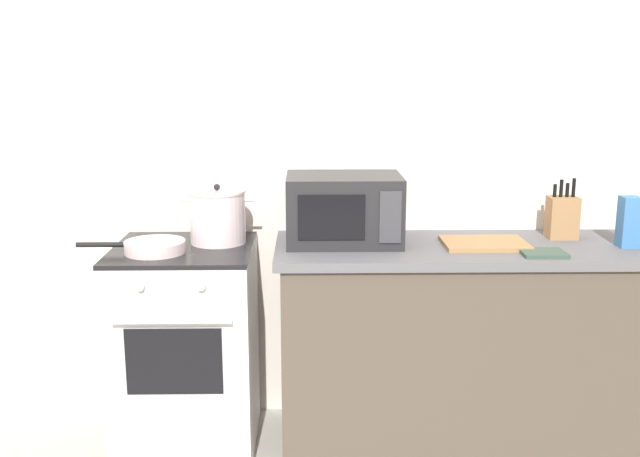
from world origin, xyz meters
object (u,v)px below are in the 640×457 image
(frying_pan, at_px, (153,247))
(cutting_board, at_px, (484,244))
(stock_pot, at_px, (218,216))
(pasta_box, at_px, (629,222))
(microwave, at_px, (344,209))
(knife_block, at_px, (562,217))
(stove, at_px, (187,347))
(oven_mitt, at_px, (543,253))

(frying_pan, distance_m, cutting_board, 1.42)
(stock_pot, bearing_deg, pasta_box, -3.57)
(microwave, distance_m, pasta_box, 1.22)
(frying_pan, bearing_deg, knife_block, 7.40)
(knife_block, bearing_deg, cutting_board, -159.88)
(stock_pot, bearing_deg, microwave, -0.26)
(stock_pot, bearing_deg, cutting_board, -3.96)
(stove, distance_m, microwave, 0.93)
(oven_mitt, bearing_deg, knife_block, 59.46)
(frying_pan, distance_m, pasta_box, 2.03)
(stock_pot, bearing_deg, knife_block, 2.20)
(frying_pan, bearing_deg, stove, 41.30)
(pasta_box, bearing_deg, cutting_board, 177.19)
(knife_block, distance_m, pasta_box, 0.28)
(stock_pot, height_order, cutting_board, stock_pot)
(microwave, distance_m, cutting_board, 0.63)
(stove, height_order, stock_pot, stock_pot)
(stock_pot, distance_m, pasta_box, 1.78)
(frying_pan, bearing_deg, stock_pot, 34.76)
(stock_pot, distance_m, oven_mitt, 1.39)
(pasta_box, distance_m, oven_mitt, 0.44)
(stove, height_order, pasta_box, pasta_box)
(oven_mitt, bearing_deg, stock_pot, 170.03)
(pasta_box, relative_size, oven_mitt, 1.22)
(frying_pan, height_order, oven_mitt, frying_pan)
(microwave, bearing_deg, frying_pan, -167.98)
(oven_mitt, bearing_deg, stove, 174.01)
(cutting_board, bearing_deg, stock_pot, 176.04)
(stove, distance_m, stock_pot, 0.60)
(frying_pan, xyz_separation_m, microwave, (0.81, 0.17, 0.12))
(stove, height_order, oven_mitt, oven_mitt)
(stock_pot, xyz_separation_m, knife_block, (1.55, 0.06, -0.02))
(stock_pot, bearing_deg, stove, -150.72)
(stove, distance_m, oven_mitt, 1.59)
(frying_pan, bearing_deg, pasta_box, 1.79)
(stock_pot, xyz_separation_m, cutting_board, (1.16, -0.08, -0.11))
(stock_pot, xyz_separation_m, oven_mitt, (1.37, -0.24, -0.11))
(frying_pan, distance_m, knife_block, 1.81)
(cutting_board, xyz_separation_m, knife_block, (0.38, 0.14, 0.09))
(knife_block, height_order, oven_mitt, knife_block)
(microwave, bearing_deg, oven_mitt, -16.30)
(pasta_box, bearing_deg, stove, 179.14)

